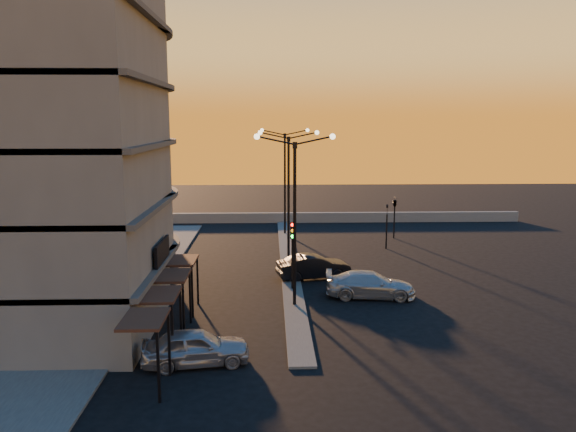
% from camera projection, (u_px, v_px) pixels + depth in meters
% --- Properties ---
extents(ground, '(120.00, 120.00, 0.00)m').
position_uv_depth(ground, '(294.00, 306.00, 31.14)').
color(ground, black).
rests_on(ground, ground).
extents(sidewalk_west, '(5.00, 40.00, 0.12)m').
position_uv_depth(sidewalk_west, '(123.00, 286.00, 34.74)').
color(sidewalk_west, '#4A4A47').
rests_on(sidewalk_west, ground).
extents(median, '(1.20, 36.00, 0.12)m').
position_uv_depth(median, '(289.00, 261.00, 40.98)').
color(median, '#4A4A47').
rests_on(median, ground).
extents(parapet, '(44.00, 0.50, 1.00)m').
position_uv_depth(parapet, '(303.00, 218.00, 56.74)').
color(parapet, slate).
rests_on(parapet, ground).
extents(building, '(14.35, 17.08, 25.00)m').
position_uv_depth(building, '(22.00, 86.00, 28.73)').
color(building, '#656059').
rests_on(building, ground).
extents(streetlamp_near, '(4.32, 0.32, 9.51)m').
position_uv_depth(streetlamp_near, '(295.00, 207.00, 30.20)').
color(streetlamp_near, black).
rests_on(streetlamp_near, ground).
extents(streetlamp_mid, '(4.32, 0.32, 9.51)m').
position_uv_depth(streetlamp_mid, '(289.00, 186.00, 40.05)').
color(streetlamp_mid, black).
rests_on(streetlamp_mid, ground).
extents(streetlamp_far, '(4.32, 0.32, 9.51)m').
position_uv_depth(streetlamp_far, '(285.00, 173.00, 49.91)').
color(streetlamp_far, black).
rests_on(streetlamp_far, ground).
extents(traffic_light_main, '(0.28, 0.44, 4.25)m').
position_uv_depth(traffic_light_main, '(292.00, 244.00, 33.48)').
color(traffic_light_main, black).
rests_on(traffic_light_main, ground).
extents(signal_east_a, '(0.13, 0.16, 3.60)m').
position_uv_depth(signal_east_a, '(387.00, 225.00, 44.86)').
color(signal_east_a, black).
rests_on(signal_east_a, ground).
extents(signal_east_b, '(0.42, 1.99, 3.60)m').
position_uv_depth(signal_east_b, '(395.00, 203.00, 48.66)').
color(signal_east_b, black).
rests_on(signal_east_b, ground).
extents(car_hatchback, '(4.75, 2.50, 1.54)m').
position_uv_depth(car_hatchback, '(196.00, 347.00, 23.62)').
color(car_hatchback, '#A4A5AC').
rests_on(car_hatchback, ground).
extents(car_sedan, '(5.03, 2.71, 1.58)m').
position_uv_depth(car_sedan, '(314.00, 267.00, 36.53)').
color(car_sedan, black).
rests_on(car_sedan, ground).
extents(car_wagon, '(5.36, 2.62, 1.50)m').
position_uv_depth(car_wagon, '(370.00, 285.00, 32.67)').
color(car_wagon, '#B2B6BA').
rests_on(car_wagon, ground).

